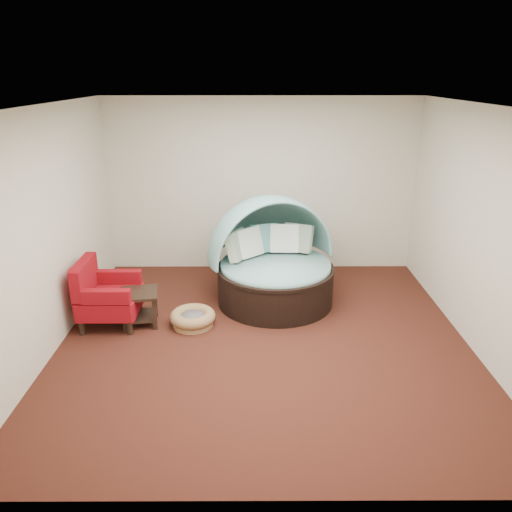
{
  "coord_description": "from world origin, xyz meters",
  "views": [
    {
      "loc": [
        -0.12,
        -5.48,
        3.12
      ],
      "look_at": [
        -0.1,
        0.6,
        0.89
      ],
      "focal_mm": 35.0,
      "sensor_mm": 36.0,
      "label": 1
    }
  ],
  "objects_px": {
    "side_table": "(140,303)",
    "red_armchair": "(106,295)",
    "canopy_daybed": "(273,254)",
    "pet_basket": "(193,318)"
  },
  "relations": [
    {
      "from": "canopy_daybed",
      "to": "side_table",
      "type": "xyz_separation_m",
      "value": [
        -1.77,
        -0.76,
        -0.41
      ]
    },
    {
      "from": "side_table",
      "to": "red_armchair",
      "type": "bearing_deg",
      "value": 178.42
    },
    {
      "from": "canopy_daybed",
      "to": "side_table",
      "type": "distance_m",
      "value": 1.96
    },
    {
      "from": "side_table",
      "to": "pet_basket",
      "type": "bearing_deg",
      "value": -4.52
    },
    {
      "from": "canopy_daybed",
      "to": "pet_basket",
      "type": "xyz_separation_m",
      "value": [
        -1.07,
        -0.81,
        -0.6
      ]
    },
    {
      "from": "canopy_daybed",
      "to": "pet_basket",
      "type": "distance_m",
      "value": 1.47
    },
    {
      "from": "pet_basket",
      "to": "red_armchair",
      "type": "relative_size",
      "value": 0.86
    },
    {
      "from": "pet_basket",
      "to": "red_armchair",
      "type": "bearing_deg",
      "value": 176.62
    },
    {
      "from": "canopy_daybed",
      "to": "red_armchair",
      "type": "relative_size",
      "value": 2.45
    },
    {
      "from": "pet_basket",
      "to": "side_table",
      "type": "height_order",
      "value": "side_table"
    }
  ]
}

